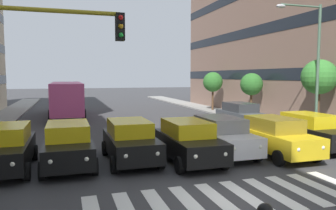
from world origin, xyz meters
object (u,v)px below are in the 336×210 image
(car_5, at_px, (68,144))
(street_lamp_left, at_px, (312,57))
(car_3, at_px, (188,141))
(bus_behind_traffic, at_px, (67,96))
(street_tree_2, at_px, (251,85))
(street_tree_1, at_px, (319,77))
(car_4, at_px, (130,141))
(car_row2_0, at_px, (241,115))
(street_tree_3, at_px, (213,82))
(car_0, at_px, (311,131))
(car_6, at_px, (5,148))
(car_2, at_px, (221,136))
(car_1, at_px, (275,136))

(car_5, relative_size, street_lamp_left, 0.60)
(car_3, height_order, bus_behind_traffic, bus_behind_traffic)
(bus_behind_traffic, height_order, street_tree_2, street_tree_2)
(bus_behind_traffic, xyz_separation_m, street_tree_1, (-14.47, 14.03, 1.65))
(car_4, height_order, car_row2_0, same)
(car_5, distance_m, street_tree_1, 14.94)
(car_5, height_order, street_lamp_left, street_lamp_left)
(car_3, bearing_deg, car_row2_0, -132.48)
(bus_behind_traffic, xyz_separation_m, street_lamp_left, (-13.19, 14.80, 2.81))
(car_4, relative_size, street_lamp_left, 0.60)
(street_tree_1, height_order, street_tree_3, street_tree_1)
(car_0, xyz_separation_m, car_3, (6.71, 0.54, 0.00))
(car_6, xyz_separation_m, street_lamp_left, (-15.47, -1.80, 3.78))
(car_0, height_order, street_tree_2, street_tree_2)
(car_2, relative_size, car_5, 1.00)
(car_1, height_order, street_tree_2, street_tree_2)
(car_4, xyz_separation_m, car_5, (2.48, 0.01, 0.00))
(car_2, xyz_separation_m, car_6, (8.92, -0.18, 0.00))
(car_3, height_order, car_row2_0, same)
(street_tree_3, bearing_deg, car_row2_0, 75.59)
(car_1, relative_size, car_2, 1.00)
(street_lamp_left, bearing_deg, street_tree_2, -98.52)
(street_lamp_left, height_order, street_tree_1, street_lamp_left)
(car_5, distance_m, bus_behind_traffic, 16.68)
(car_0, distance_m, street_tree_2, 10.77)
(car_5, bearing_deg, street_tree_3, -130.22)
(car_6, xyz_separation_m, street_tree_2, (-16.68, -9.88, 2.00))
(car_6, xyz_separation_m, car_row2_0, (-13.83, -6.56, 0.00))
(car_2, bearing_deg, car_6, -1.19)
(street_lamp_left, relative_size, street_tree_2, 2.02)
(bus_behind_traffic, height_order, street_tree_3, street_tree_3)
(street_tree_2, bearing_deg, car_6, 30.64)
(car_3, bearing_deg, street_lamp_left, -162.60)
(street_tree_2, relative_size, street_tree_3, 0.96)
(car_row2_0, bearing_deg, street_tree_2, -130.61)
(car_2, bearing_deg, bus_behind_traffic, -68.42)
(street_lamp_left, bearing_deg, street_tree_1, -148.94)
(car_5, height_order, street_tree_2, street_tree_2)
(car_5, relative_size, street_tree_2, 1.21)
(car_row2_0, relative_size, street_lamp_left, 0.60)
(car_row2_0, xyz_separation_m, street_tree_3, (-2.60, -10.12, 2.08))
(car_5, height_order, street_tree_3, street_tree_3)
(car_1, distance_m, street_tree_3, 18.59)
(street_lamp_left, bearing_deg, car_2, 16.84)
(car_1, distance_m, street_tree_2, 12.38)
(car_2, distance_m, car_4, 4.16)
(car_2, bearing_deg, street_lamp_left, -163.16)
(car_3, xyz_separation_m, street_tree_3, (-9.37, -17.52, 2.08))
(car_5, bearing_deg, car_1, 173.76)
(car_0, xyz_separation_m, car_1, (2.59, 0.73, 0.00))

